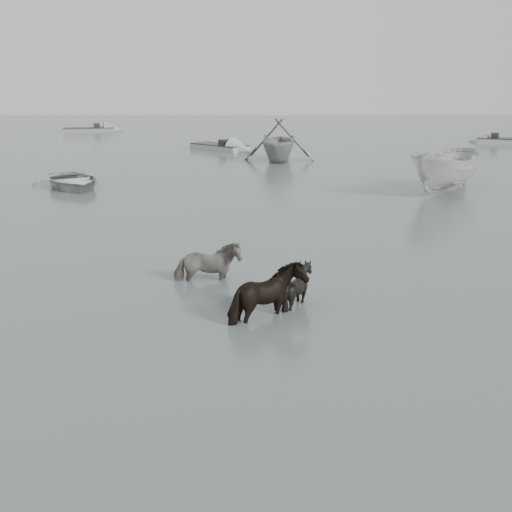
# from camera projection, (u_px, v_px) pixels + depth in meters

# --- Properties ---
(ground) EXTENTS (140.00, 140.00, 0.00)m
(ground) POSITION_uv_depth(u_px,v_px,m) (303.00, 306.00, 13.67)
(ground) COLOR #4E5C57
(ground) RESTS_ON ground
(pony_pinto) EXTENTS (1.69, 0.94, 1.35)m
(pony_pinto) POSITION_uv_depth(u_px,v_px,m) (207.00, 254.00, 15.14)
(pony_pinto) COLOR black
(pony_pinto) RESTS_ON ground
(pony_dark) EXTENTS (1.72, 1.82, 1.44)m
(pony_dark) POSITION_uv_depth(u_px,v_px,m) (269.00, 285.00, 12.76)
(pony_dark) COLOR black
(pony_dark) RESTS_ON ground
(pony_black) EXTENTS (1.23, 1.15, 1.10)m
(pony_black) POSITION_uv_depth(u_px,v_px,m) (298.00, 279.00, 13.66)
(pony_black) COLOR black
(pony_black) RESTS_ON ground
(rowboat_lead) EXTENTS (4.63, 5.10, 0.87)m
(rowboat_lead) POSITION_uv_depth(u_px,v_px,m) (72.00, 178.00, 28.07)
(rowboat_lead) COLOR #B0B0AB
(rowboat_lead) RESTS_ON ground
(rowboat_trail) EXTENTS (4.61, 5.22, 2.57)m
(rowboat_trail) POSITION_uv_depth(u_px,v_px,m) (279.00, 138.00, 36.89)
(rowboat_trail) COLOR #989A98
(rowboat_trail) RESTS_ON ground
(boat_small) EXTENTS (4.80, 5.19, 1.99)m
(boat_small) POSITION_uv_depth(u_px,v_px,m) (447.00, 168.00, 26.92)
(boat_small) COLOR beige
(boat_small) RESTS_ON ground
(skiff_mid) EXTENTS (5.31, 5.20, 0.75)m
(skiff_mid) POSITION_uv_depth(u_px,v_px,m) (220.00, 144.00, 42.62)
(skiff_mid) COLOR #A4A7A4
(skiff_mid) RESTS_ON ground
(skiff_star) EXTENTS (5.10, 3.50, 0.75)m
(skiff_star) POSITION_uv_depth(u_px,v_px,m) (503.00, 138.00, 46.80)
(skiff_star) COLOR silver
(skiff_star) RESTS_ON ground
(skiff_far) EXTENTS (6.23, 3.24, 0.75)m
(skiff_far) POSITION_uv_depth(u_px,v_px,m) (88.00, 128.00, 56.41)
(skiff_far) COLOR gray
(skiff_far) RESTS_ON ground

